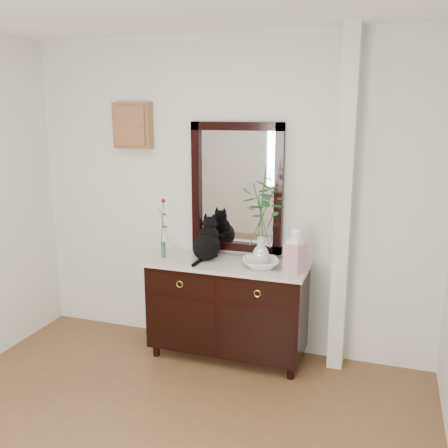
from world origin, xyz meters
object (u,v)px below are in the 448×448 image
(lotus_bowl, at_px, (261,263))
(ginger_jar, at_px, (295,249))
(cat, at_px, (206,238))
(sideboard, at_px, (228,305))

(lotus_bowl, distance_m, ginger_jar, 0.31)
(cat, distance_m, ginger_jar, 0.77)
(sideboard, xyz_separation_m, lotus_bowl, (0.29, -0.05, 0.41))
(ginger_jar, bearing_deg, cat, 173.64)
(lotus_bowl, relative_size, ginger_jar, 0.80)
(sideboard, distance_m, cat, 0.59)
(sideboard, xyz_separation_m, ginger_jar, (0.57, -0.05, 0.56))
(sideboard, bearing_deg, cat, 171.20)
(sideboard, height_order, lotus_bowl, lotus_bowl)
(cat, xyz_separation_m, ginger_jar, (0.77, -0.09, -0.00))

